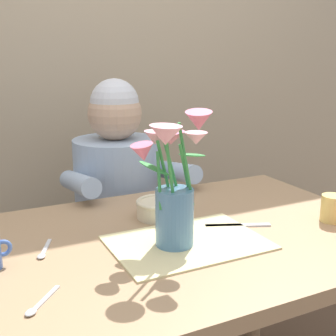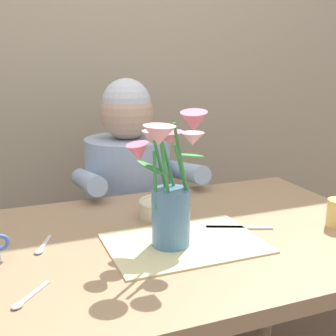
{
  "view_description": "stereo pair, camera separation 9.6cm",
  "coord_description": "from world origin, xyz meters",
  "px_view_note": "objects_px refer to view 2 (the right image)",
  "views": [
    {
      "loc": [
        -0.53,
        -1.0,
        1.22
      ],
      "look_at": [
        -0.02,
        0.05,
        0.92
      ],
      "focal_mm": 47.16,
      "sensor_mm": 36.0,
      "label": 1
    },
    {
      "loc": [
        -0.45,
        -1.04,
        1.22
      ],
      "look_at": [
        -0.02,
        0.05,
        0.92
      ],
      "focal_mm": 47.16,
      "sensor_mm": 36.0,
      "label": 2
    }
  ],
  "objects_px": {
    "flower_vase": "(170,185)",
    "ceramic_bowl": "(161,208)",
    "seated_person": "(129,218)",
    "dinner_knife": "(239,228)"
  },
  "relations": [
    {
      "from": "flower_vase",
      "to": "dinner_knife",
      "type": "xyz_separation_m",
      "value": [
        0.23,
        0.04,
        -0.16
      ]
    },
    {
      "from": "flower_vase",
      "to": "ceramic_bowl",
      "type": "distance_m",
      "value": 0.25
    },
    {
      "from": "seated_person",
      "to": "ceramic_bowl",
      "type": "xyz_separation_m",
      "value": [
        -0.04,
        -0.47,
        0.21
      ]
    },
    {
      "from": "seated_person",
      "to": "ceramic_bowl",
      "type": "distance_m",
      "value": 0.51
    },
    {
      "from": "ceramic_bowl",
      "to": "seated_person",
      "type": "bearing_deg",
      "value": 85.61
    },
    {
      "from": "seated_person",
      "to": "ceramic_bowl",
      "type": "bearing_deg",
      "value": -90.67
    },
    {
      "from": "flower_vase",
      "to": "ceramic_bowl",
      "type": "xyz_separation_m",
      "value": [
        0.05,
        0.21,
        -0.14
      ]
    },
    {
      "from": "ceramic_bowl",
      "to": "dinner_knife",
      "type": "relative_size",
      "value": 0.72
    },
    {
      "from": "ceramic_bowl",
      "to": "dinner_knife",
      "type": "bearing_deg",
      "value": -43.3
    },
    {
      "from": "flower_vase",
      "to": "dinner_knife",
      "type": "height_order",
      "value": "flower_vase"
    }
  ]
}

